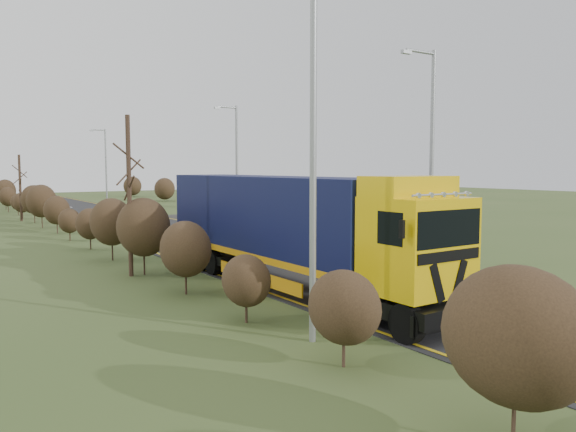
{
  "coord_description": "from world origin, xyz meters",
  "views": [
    {
      "loc": [
        -13.18,
        -16.75,
        4.12
      ],
      "look_at": [
        -0.1,
        2.88,
        2.06
      ],
      "focal_mm": 35.0,
      "sensor_mm": 36.0,
      "label": 1
    }
  ],
  "objects_px": {
    "car_red_hatchback": "(236,218)",
    "car_blue_sedan": "(199,209)",
    "lorry": "(290,224)",
    "streetlight_near": "(430,149)",
    "speed_sign": "(273,208)"
  },
  "relations": [
    {
      "from": "car_red_hatchback",
      "to": "car_blue_sedan",
      "type": "bearing_deg",
      "value": -100.88
    },
    {
      "from": "lorry",
      "to": "streetlight_near",
      "type": "height_order",
      "value": "streetlight_near"
    },
    {
      "from": "streetlight_near",
      "to": "speed_sign",
      "type": "xyz_separation_m",
      "value": [
        1.03,
        13.81,
        -3.32
      ]
    },
    {
      "from": "car_blue_sedan",
      "to": "streetlight_near",
      "type": "bearing_deg",
      "value": 112.1
    },
    {
      "from": "car_blue_sedan",
      "to": "streetlight_near",
      "type": "xyz_separation_m",
      "value": [
        -1.46,
        -25.88,
        4.16
      ]
    },
    {
      "from": "car_blue_sedan",
      "to": "streetlight_near",
      "type": "distance_m",
      "value": 26.25
    },
    {
      "from": "speed_sign",
      "to": "car_blue_sedan",
      "type": "bearing_deg",
      "value": 87.97
    },
    {
      "from": "car_red_hatchback",
      "to": "streetlight_near",
      "type": "xyz_separation_m",
      "value": [
        -0.23,
        -17.31,
        4.21
      ]
    },
    {
      "from": "lorry",
      "to": "car_red_hatchback",
      "type": "relative_size",
      "value": 3.62
    },
    {
      "from": "streetlight_near",
      "to": "lorry",
      "type": "bearing_deg",
      "value": -175.18
    },
    {
      "from": "speed_sign",
      "to": "car_red_hatchback",
      "type": "bearing_deg",
      "value": 102.87
    },
    {
      "from": "streetlight_near",
      "to": "speed_sign",
      "type": "distance_m",
      "value": 14.24
    },
    {
      "from": "lorry",
      "to": "car_red_hatchback",
      "type": "height_order",
      "value": "lorry"
    },
    {
      "from": "lorry",
      "to": "car_red_hatchback",
      "type": "bearing_deg",
      "value": 66.59
    },
    {
      "from": "lorry",
      "to": "speed_sign",
      "type": "relative_size",
      "value": 6.28
    }
  ]
}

